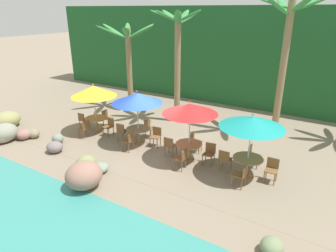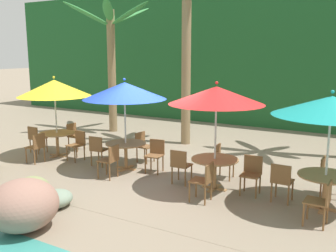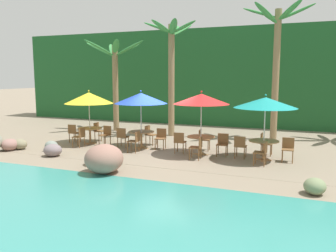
{
  "view_description": "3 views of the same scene",
  "coord_description": "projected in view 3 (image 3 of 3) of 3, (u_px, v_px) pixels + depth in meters",
  "views": [
    {
      "loc": [
        6.45,
        -9.88,
        5.79
      ],
      "look_at": [
        0.27,
        0.23,
        1.12
      ],
      "focal_mm": 31.78,
      "sensor_mm": 36.0,
      "label": 1
    },
    {
      "loc": [
        4.86,
        -8.14,
        3.17
      ],
      "look_at": [
        -0.17,
        0.56,
        1.23
      ],
      "focal_mm": 40.98,
      "sensor_mm": 36.0,
      "label": 2
    },
    {
      "loc": [
        5.33,
        -13.21,
        3.12
      ],
      "look_at": [
        -0.01,
        0.14,
        1.03
      ],
      "focal_mm": 37.28,
      "sensor_mm": 36.0,
      "label": 3
    }
  ],
  "objects": [
    {
      "name": "chair_blue_right",
      "position": [
        135.0,
        140.0,
        14.17
      ],
      "size": [
        0.45,
        0.44,
        0.87
      ],
      "color": "brown",
      "rests_on": "ground"
    },
    {
      "name": "umbrella_red",
      "position": [
        201.0,
        99.0,
        13.52
      ],
      "size": [
        2.18,
        2.18,
        2.54
      ],
      "color": "silver",
      "rests_on": "ground"
    },
    {
      "name": "dining_table_teal",
      "position": [
        264.0,
        144.0,
        12.88
      ],
      "size": [
        1.1,
        1.1,
        0.74
      ],
      "color": "#A37547",
      "rests_on": "ground"
    },
    {
      "name": "chair_yellow_left",
      "position": [
        74.0,
        132.0,
        16.23
      ],
      "size": [
        0.42,
        0.43,
        0.87
      ],
      "color": "brown",
      "rests_on": "ground"
    },
    {
      "name": "palm_tree_third",
      "position": [
        277.0,
        51.0,
        16.52
      ],
      "size": [
        3.3,
        2.82,
        6.41
      ],
      "color": "olive",
      "rests_on": "ground"
    },
    {
      "name": "chair_yellow_right",
      "position": [
        80.0,
        136.0,
        15.19
      ],
      "size": [
        0.44,
        0.43,
        0.87
      ],
      "color": "brown",
      "rests_on": "ground"
    },
    {
      "name": "chair_blue_inland",
      "position": [
        150.0,
        134.0,
        15.79
      ],
      "size": [
        0.47,
        0.46,
        0.87
      ],
      "color": "brown",
      "rests_on": "ground"
    },
    {
      "name": "palm_tree_nearest",
      "position": [
        115.0,
        69.0,
        19.51
      ],
      "size": [
        3.73,
        3.54,
        5.05
      ],
      "color": "olive",
      "rests_on": "ground"
    },
    {
      "name": "chair_red_seaward",
      "position": [
        223.0,
        143.0,
        13.59
      ],
      "size": [
        0.45,
        0.45,
        0.87
      ],
      "color": "brown",
      "rests_on": "ground"
    },
    {
      "name": "dining_table_yellow",
      "position": [
        90.0,
        131.0,
        15.98
      ],
      "size": [
        1.1,
        1.1,
        0.74
      ],
      "color": "#A37547",
      "rests_on": "ground"
    },
    {
      "name": "chair_teal_right",
      "position": [
        263.0,
        151.0,
        12.09
      ],
      "size": [
        0.44,
        0.43,
        0.87
      ],
      "color": "brown",
      "rests_on": "ground"
    },
    {
      "name": "dining_table_blue",
      "position": [
        141.0,
        134.0,
        14.98
      ],
      "size": [
        1.1,
        1.1,
        0.74
      ],
      "color": "#A37547",
      "rests_on": "ground"
    },
    {
      "name": "chair_teal_seaward",
      "position": [
        288.0,
        148.0,
        12.69
      ],
      "size": [
        0.43,
        0.44,
        0.87
      ],
      "color": "brown",
      "rests_on": "ground"
    },
    {
      "name": "chair_red_right",
      "position": [
        198.0,
        146.0,
        12.95
      ],
      "size": [
        0.45,
        0.44,
        0.87
      ],
      "color": "brown",
      "rests_on": "ground"
    },
    {
      "name": "chair_yellow_inland",
      "position": [
        98.0,
        130.0,
        16.82
      ],
      "size": [
        0.43,
        0.43,
        0.87
      ],
      "color": "brown",
      "rests_on": "ground"
    },
    {
      "name": "umbrella_teal",
      "position": [
        265.0,
        103.0,
        12.66
      ],
      "size": [
        2.29,
        2.29,
        2.46
      ],
      "color": "silver",
      "rests_on": "ground"
    },
    {
      "name": "palm_tree_second",
      "position": [
        171.0,
        59.0,
        17.71
      ],
      "size": [
        2.74,
        2.74,
        5.81
      ],
      "color": "olive",
      "rests_on": "ground"
    },
    {
      "name": "umbrella_yellow",
      "position": [
        89.0,
        98.0,
        15.77
      ],
      "size": [
        2.19,
        2.19,
        2.47
      ],
      "color": "silver",
      "rests_on": "ground"
    },
    {
      "name": "chair_teal_inland",
      "position": [
        264.0,
        142.0,
        13.7
      ],
      "size": [
        0.44,
        0.43,
        0.87
      ],
      "color": "brown",
      "rests_on": "ground"
    },
    {
      "name": "foliage_backdrop",
      "position": [
        219.0,
        77.0,
        22.38
      ],
      "size": [
        28.0,
        2.4,
        6.0
      ],
      "color": "#1E5628",
      "rests_on": "ground"
    },
    {
      "name": "dining_table_red",
      "position": [
        201.0,
        140.0,
        13.75
      ],
      "size": [
        1.1,
        1.1,
        0.74
      ],
      "color": "#A37547",
      "rests_on": "ground"
    },
    {
      "name": "chair_red_left",
      "position": [
        180.0,
        141.0,
        13.97
      ],
      "size": [
        0.44,
        0.44,
        0.87
      ],
      "color": "brown",
      "rests_on": "ground"
    },
    {
      "name": "chair_teal_left",
      "position": [
        240.0,
        145.0,
        13.13
      ],
      "size": [
        0.43,
        0.43,
        0.87
      ],
      "color": "brown",
      "rests_on": "ground"
    },
    {
      "name": "terrace_deck",
      "position": [
        167.0,
        151.0,
        14.54
      ],
      "size": [
        18.0,
        5.2,
        0.01
      ],
      "color": "gray",
      "rests_on": "ground"
    },
    {
      "name": "chair_yellow_seaward",
      "position": [
        106.0,
        134.0,
        15.67
      ],
      "size": [
        0.47,
        0.48,
        0.87
      ],
      "color": "brown",
      "rests_on": "ground"
    },
    {
      "name": "chair_blue_seaward",
      "position": [
        161.0,
        137.0,
        14.89
      ],
      "size": [
        0.48,
        0.48,
        0.87
      ],
      "color": "brown",
      "rests_on": "ground"
    },
    {
      "name": "ground_plane",
      "position": [
        167.0,
        151.0,
        14.54
      ],
      "size": [
        120.0,
        120.0,
        0.0
      ],
      "primitive_type": "plane",
      "color": "gray"
    },
    {
      "name": "umbrella_blue",
      "position": [
        141.0,
        98.0,
        14.76
      ],
      "size": [
        2.25,
        2.25,
        2.5
      ],
      "color": "silver",
      "rests_on": "ground"
    },
    {
      "name": "chair_red_inland",
      "position": [
        203.0,
        138.0,
        14.6
      ],
      "size": [
        0.46,
        0.46,
        0.87
      ],
      "color": "brown",
      "rests_on": "ground"
    },
    {
      "name": "chair_blue_left",
      "position": [
        122.0,
        136.0,
        15.15
      ],
      "size": [
        0.46,
        0.47,
        0.87
      ],
      "color": "brown",
      "rests_on": "ground"
    },
    {
      "name": "rock_seawall",
      "position": [
        37.0,
        149.0,
        13.26
      ],
      "size": [
        17.54,
        3.34,
        0.94
      ],
      "color": "gray",
      "rests_on": "ground"
    }
  ]
}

